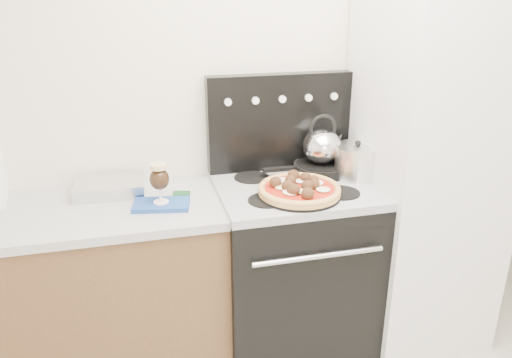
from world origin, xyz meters
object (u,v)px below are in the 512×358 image
object	(u,v)px
base_cabinet	(71,299)
pizza	(299,188)
pizza_pan	(299,194)
tea_kettle	(322,143)
oven_mitt	(161,205)
stock_pot	(356,163)
fridge	(425,169)
skillet	(321,168)
stove_body	(292,270)
beer_glass	(160,183)

from	to	relation	value
base_cabinet	pizza	xyz separation A→B (m)	(1.08, -0.15, 0.53)
pizza_pan	tea_kettle	distance (m)	0.37
pizza	tea_kettle	world-z (taller)	tea_kettle
oven_mitt	stock_pot	size ratio (longest dim) A/B	1.13
oven_mitt	fridge	bearing A→B (deg)	1.18
pizza	skillet	bearing A→B (deg)	51.47
pizza	stock_pot	distance (m)	0.39
fridge	pizza_pan	size ratio (longest dim) A/B	4.93
stove_body	oven_mitt	xyz separation A→B (m)	(-0.65, -0.05, 0.47)
beer_glass	pizza	bearing A→B (deg)	-6.84
beer_glass	pizza	distance (m)	0.64
pizza	stove_body	bearing A→B (deg)	81.04
beer_glass	tea_kettle	xyz separation A→B (m)	(0.84, 0.19, 0.06)
fridge	pizza_pan	world-z (taller)	fridge
pizza_pan	stock_pot	bearing A→B (deg)	23.47
pizza	base_cabinet	bearing A→B (deg)	171.94
oven_mitt	pizza_pan	size ratio (longest dim) A/B	0.65
oven_mitt	pizza	distance (m)	0.64
oven_mitt	skillet	xyz separation A→B (m)	(0.84, 0.19, 0.03)
base_cabinet	skillet	world-z (taller)	skillet
fridge	pizza	size ratio (longest dim) A/B	4.98
tea_kettle	pizza_pan	bearing A→B (deg)	-144.27
stove_body	skillet	xyz separation A→B (m)	(0.19, 0.13, 0.51)
base_cabinet	tea_kettle	distance (m)	1.45
skillet	stock_pot	bearing A→B (deg)	-35.91
base_cabinet	pizza_pan	world-z (taller)	pizza_pan
oven_mitt	beer_glass	size ratio (longest dim) A/B	1.32
fridge	beer_glass	distance (m)	1.35
pizza_pan	tea_kettle	size ratio (longest dim) A/B	1.76
stove_body	pizza_pan	xyz separation A→B (m)	(-0.02, -0.13, 0.49)
skillet	pizza_pan	bearing A→B (deg)	-128.53
fridge	oven_mitt	size ratio (longest dim) A/B	7.61
fridge	skillet	world-z (taller)	fridge
fridge	pizza	xyz separation A→B (m)	(-0.72, -0.10, 0.01)
skillet	tea_kettle	xyz separation A→B (m)	(0.00, 0.00, 0.14)
stove_body	oven_mitt	bearing A→B (deg)	-175.35
oven_mitt	tea_kettle	world-z (taller)	tea_kettle
pizza	stock_pot	bearing A→B (deg)	23.47
tea_kettle	stock_pot	distance (m)	0.20
skillet	stock_pot	xyz separation A→B (m)	(0.15, -0.11, 0.05)
oven_mitt	beer_glass	bearing A→B (deg)	0.00
base_cabinet	stock_pot	world-z (taller)	stock_pot
oven_mitt	tea_kettle	bearing A→B (deg)	12.47
base_cabinet	stock_pot	distance (m)	1.55
fridge	pizza	bearing A→B (deg)	-171.81
oven_mitt	pizza_pan	distance (m)	0.64
oven_mitt	pizza_pan	world-z (taller)	pizza_pan
fridge	stock_pot	bearing A→B (deg)	172.07
beer_glass	oven_mitt	bearing A→B (deg)	0.00
pizza_pan	skillet	xyz separation A→B (m)	(0.21, 0.26, 0.02)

